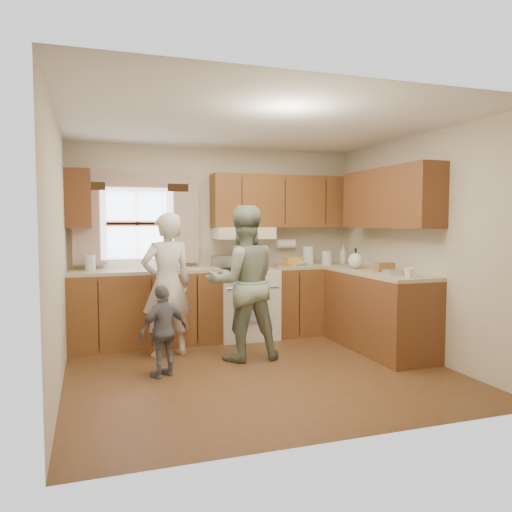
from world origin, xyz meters
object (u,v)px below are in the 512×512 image
object	(u,v)px
woman_left	(167,285)
woman_right	(243,283)
child	(163,331)
stove	(246,302)

from	to	relation	value
woman_left	woman_right	bearing A→B (deg)	141.65
woman_left	child	xyz separation A→B (m)	(-0.15, -0.75, -0.36)
woman_left	child	world-z (taller)	woman_left
woman_right	child	distance (m)	1.07
stove	child	xyz separation A→B (m)	(-1.26, -1.33, -0.01)
woman_left	child	distance (m)	0.84
woman_left	woman_right	size ratio (longest dim) A/B	0.96
woman_right	child	world-z (taller)	woman_right
child	woman_right	bearing A→B (deg)	174.11
woman_right	child	xyz separation A→B (m)	(-0.93, -0.36, -0.39)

